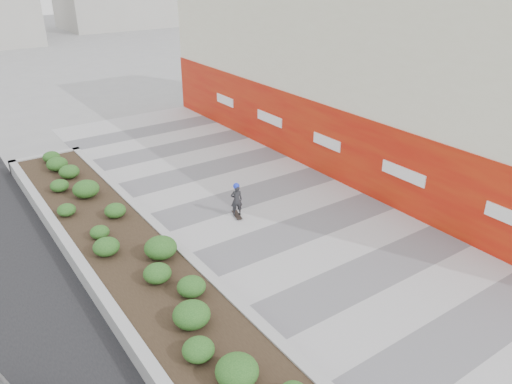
% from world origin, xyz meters
% --- Properties ---
extents(ground, '(160.00, 160.00, 0.00)m').
position_xyz_m(ground, '(0.00, 0.00, 0.00)').
color(ground, gray).
rests_on(ground, ground).
extents(walkway, '(8.00, 36.00, 0.01)m').
position_xyz_m(walkway, '(0.00, 3.00, 0.01)').
color(walkway, '#A8A8AD').
rests_on(walkway, ground).
extents(building, '(6.04, 24.08, 8.00)m').
position_xyz_m(building, '(6.98, 8.98, 3.98)').
color(building, beige).
rests_on(building, ground).
extents(planter, '(3.00, 18.00, 0.90)m').
position_xyz_m(planter, '(-5.50, 7.00, 0.42)').
color(planter, '#9E9EA0').
rests_on(planter, ground).
extents(manhole_cover, '(0.44, 0.44, 0.01)m').
position_xyz_m(manhole_cover, '(0.50, 3.00, 0.00)').
color(manhole_cover, '#595654').
rests_on(manhole_cover, ground).
extents(skateboarder, '(0.49, 0.75, 1.31)m').
position_xyz_m(skateboarder, '(-1.15, 7.04, 0.67)').
color(skateboarder, beige).
rests_on(skateboarder, ground).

